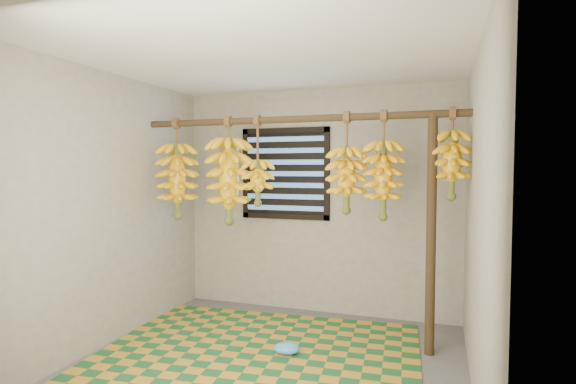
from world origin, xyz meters
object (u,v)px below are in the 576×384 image
at_px(woven_mat, 257,355).
at_px(banana_bunch_e, 383,180).
at_px(banana_bunch_b, 229,181).
at_px(plastic_bag, 287,348).
at_px(support_post, 431,236).
at_px(banana_bunch_c, 258,182).
at_px(banana_bunch_a, 177,181).
at_px(banana_bunch_d, 347,180).
at_px(banana_bunch_f, 452,164).

xyz_separation_m(woven_mat, banana_bunch_e, (0.97, 0.49, 1.45)).
height_order(banana_bunch_b, banana_bunch_e, same).
distance_m(plastic_bag, banana_bunch_e, 1.63).
bearing_deg(banana_bunch_e, plastic_bag, -151.25).
distance_m(support_post, banana_bunch_e, 0.61).
xyz_separation_m(support_post, banana_bunch_e, (-0.39, 0.00, 0.46)).
xyz_separation_m(support_post, woven_mat, (-1.36, -0.49, -0.99)).
height_order(plastic_bag, banana_bunch_b, banana_bunch_b).
relative_size(woven_mat, banana_bunch_c, 3.15).
bearing_deg(support_post, banana_bunch_a, 180.00).
bearing_deg(woven_mat, banana_bunch_a, 155.10).
relative_size(banana_bunch_c, banana_bunch_d, 0.95).
bearing_deg(woven_mat, support_post, 19.81).
distance_m(banana_bunch_c, banana_bunch_d, 0.84).
relative_size(banana_bunch_a, banana_bunch_e, 1.07).
relative_size(support_post, banana_bunch_c, 2.39).
xyz_separation_m(woven_mat, banana_bunch_b, (-0.49, 0.49, 1.43)).
bearing_deg(banana_bunch_a, plastic_bag, -17.27).
bearing_deg(banana_bunch_e, banana_bunch_b, 180.00).
relative_size(support_post, banana_bunch_f, 2.70).
bearing_deg(banana_bunch_c, banana_bunch_d, 0.00).
bearing_deg(support_post, banana_bunch_f, 0.00).
xyz_separation_m(banana_bunch_b, banana_bunch_d, (1.14, 0.00, 0.02)).
bearing_deg(banana_bunch_d, support_post, 0.00).
bearing_deg(banana_bunch_d, banana_bunch_c, 180.00).
distance_m(support_post, banana_bunch_f, 0.61).
bearing_deg(plastic_bag, woven_mat, -159.27).
xyz_separation_m(banana_bunch_b, banana_bunch_c, (0.30, 0.00, -0.01)).
height_order(banana_bunch_a, banana_bunch_b, same).
xyz_separation_m(plastic_bag, banana_bunch_a, (-1.29, 0.40, 1.38)).
xyz_separation_m(woven_mat, banana_bunch_d, (0.65, 0.49, 1.45)).
xyz_separation_m(support_post, banana_bunch_a, (-2.42, 0.00, 0.43)).
xyz_separation_m(plastic_bag, banana_bunch_f, (1.28, 0.40, 1.53)).
bearing_deg(banana_bunch_f, banana_bunch_d, 180.00).
relative_size(support_post, woven_mat, 0.76).
distance_m(banana_bunch_b, banana_bunch_c, 0.30).
distance_m(banana_bunch_a, banana_bunch_d, 1.71).
bearing_deg(banana_bunch_a, banana_bunch_d, 0.00).
distance_m(banana_bunch_a, banana_bunch_b, 0.57).
distance_m(woven_mat, banana_bunch_f, 2.24).
distance_m(support_post, banana_bunch_d, 0.85).
bearing_deg(banana_bunch_c, banana_bunch_a, 180.00).
height_order(plastic_bag, banana_bunch_d, banana_bunch_d).
xyz_separation_m(banana_bunch_e, banana_bunch_f, (0.54, 0.00, 0.13)).
height_order(banana_bunch_b, banana_bunch_d, same).
bearing_deg(banana_bunch_b, banana_bunch_e, 0.00).
height_order(support_post, banana_bunch_f, banana_bunch_f).
height_order(banana_bunch_d, banana_bunch_f, same).
relative_size(banana_bunch_a, banana_bunch_d, 1.12).
height_order(banana_bunch_d, banana_bunch_e, same).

